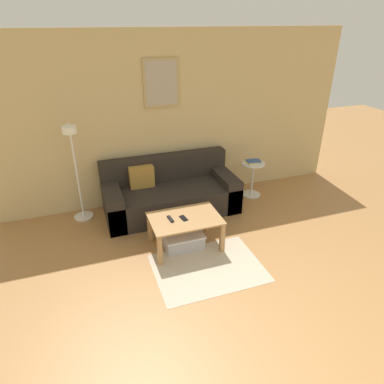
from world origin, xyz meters
The scene contains 10 objects.
wall_back centered at (0.00, 3.74, 1.28)m, with size 5.60×0.09×2.55m.
area_rug centered at (-0.20, 1.78, 0.00)m, with size 1.27×0.94×0.01m, color #C1B299.
couch centered at (-0.24, 3.28, 0.27)m, with size 1.97×0.88×0.79m.
coffee_table centered at (-0.32, 2.30, 0.35)m, with size 0.88×0.59×0.43m.
storage_bin centered at (-0.34, 2.32, 0.10)m, with size 0.51×0.39×0.19m.
floor_lamp centered at (-1.52, 3.36, 0.90)m, with size 0.28×0.48×1.45m.
side_table centered at (1.18, 3.31, 0.34)m, with size 0.37×0.37×0.57m.
book_stack centered at (1.18, 3.32, 0.59)m, with size 0.23×0.18×0.05m.
remote_control centered at (-0.50, 2.31, 0.44)m, with size 0.04×0.15×0.02m, color black.
cell_phone centered at (-0.34, 2.29, 0.43)m, with size 0.07×0.14×0.01m, color black.
Camera 1 is at (-1.45, -1.19, 2.65)m, focal length 32.00 mm.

